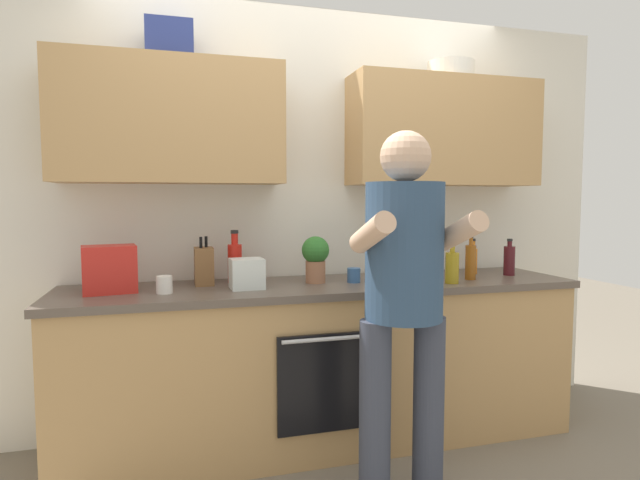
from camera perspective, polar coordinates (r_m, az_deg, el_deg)
ground_plane at (r=3.15m, az=0.62°, el=-21.13°), size 12.00×12.00×0.00m
back_wall_unit at (r=3.11m, az=-0.80°, el=6.95°), size 4.00×0.38×2.50m
counter at (r=2.99m, az=0.63°, el=-13.31°), size 2.84×0.67×0.90m
person_standing at (r=2.30m, az=9.25°, el=-5.24°), size 0.49×0.45×1.66m
bottle_hotsauce at (r=2.92m, az=-9.35°, el=-2.35°), size 0.08×0.08×0.29m
bottle_juice at (r=3.36m, az=16.44°, el=-2.09°), size 0.06×0.06×0.22m
bottle_wine at (r=3.38m, az=20.10°, el=-2.07°), size 0.07×0.07×0.22m
bottle_syrup at (r=3.12m, az=16.23°, el=-2.29°), size 0.06×0.06×0.26m
bottle_oil at (r=2.96m, az=14.33°, el=-2.91°), size 0.07×0.07×0.22m
cup_coffee at (r=2.68m, az=-16.76°, el=-4.73°), size 0.08×0.08×0.09m
cup_tea at (r=2.91m, az=3.74°, el=-3.89°), size 0.07×0.07×0.08m
mixing_bowl at (r=2.94m, az=8.44°, el=-3.66°), size 0.24×0.24×0.10m
knife_block at (r=2.89m, az=-12.65°, el=-2.81°), size 0.10×0.14×0.26m
potted_herb at (r=2.88m, az=-0.50°, el=-1.82°), size 0.15×0.15×0.26m
grocery_bag_crisps at (r=2.78m, az=-22.17°, el=-2.99°), size 0.28×0.21×0.24m
grocery_bag_produce at (r=2.73m, az=-8.06°, el=-3.69°), size 0.18×0.15×0.16m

